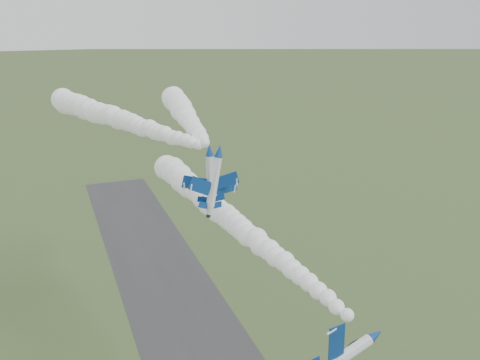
# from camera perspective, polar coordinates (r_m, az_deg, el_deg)

# --- Properties ---
(jet_lead) EXTENTS (3.61, 12.18, 9.73)m
(jet_lead) POSITION_cam_1_polar(r_m,az_deg,el_deg) (70.22, 14.35, -15.76)
(jet_lead) COLOR white
(smoke_trail_jet_lead) EXTENTS (16.48, 68.34, 5.68)m
(smoke_trail_jet_lead) POSITION_cam_1_polar(r_m,az_deg,el_deg) (95.73, -0.69, -4.47)
(smoke_trail_jet_lead) COLOR white
(jet_pair_left) EXTENTS (9.70, 11.49, 2.83)m
(jet_pair_left) POSITION_cam_1_polar(r_m,az_deg,el_deg) (88.16, -3.28, 3.21)
(jet_pair_left) COLOR white
(smoke_trail_jet_pair_left) EXTENTS (13.02, 52.93, 5.58)m
(smoke_trail_jet_pair_left) POSITION_cam_1_polar(r_m,az_deg,el_deg) (115.73, -5.82, 6.87)
(smoke_trail_jet_pair_left) COLOR white
(jet_pair_right) EXTENTS (10.26, 12.10, 3.69)m
(jet_pair_right) POSITION_cam_1_polar(r_m,az_deg,el_deg) (89.04, -2.19, 3.11)
(jet_pair_right) COLOR white
(smoke_trail_jet_pair_right) EXTENTS (27.19, 57.02, 5.61)m
(smoke_trail_jet_pair_right) POSITION_cam_1_polar(r_m,az_deg,el_deg) (114.99, -12.71, 6.32)
(smoke_trail_jet_pair_right) COLOR white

